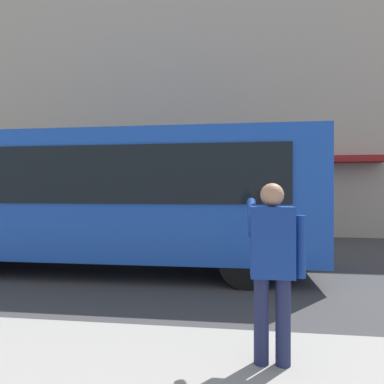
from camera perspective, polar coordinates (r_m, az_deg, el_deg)
ground_plane at (r=7.78m, az=5.35°, el=-13.11°), size 60.00×60.00×0.00m
building_facade_far at (r=14.98m, az=6.44°, el=16.37°), size 28.00×1.55×12.00m
red_bus at (r=7.99m, az=-13.52°, el=-0.60°), size 9.05×2.54×3.08m
pedestrian_photographer at (r=3.38m, az=13.17°, el=-10.68°), size 0.53×0.52×1.70m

